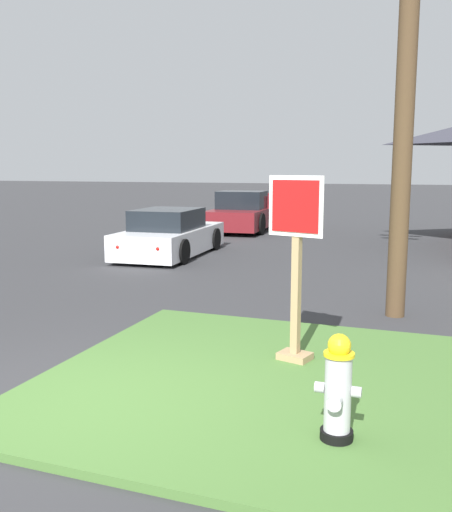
% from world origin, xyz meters
% --- Properties ---
extents(ground_plane, '(160.00, 160.00, 0.00)m').
position_xyz_m(ground_plane, '(0.00, 0.00, 0.00)').
color(ground_plane, '#333335').
extents(grass_corner_patch, '(5.32, 4.56, 0.08)m').
position_xyz_m(grass_corner_patch, '(1.83, 1.22, 0.04)').
color(grass_corner_patch, '#477033').
rests_on(grass_corner_patch, ground).
extents(fire_hydrant, '(0.38, 0.34, 0.90)m').
position_xyz_m(fire_hydrant, '(2.45, 0.08, 0.51)').
color(fire_hydrant, black).
rests_on(fire_hydrant, grass_corner_patch).
extents(stop_sign, '(0.66, 0.37, 2.15)m').
position_xyz_m(stop_sign, '(1.68, 1.89, 1.11)').
color(stop_sign, '#A3845B').
rests_on(stop_sign, grass_corner_patch).
extents(manhole_cover, '(0.70, 0.70, 0.02)m').
position_xyz_m(manhole_cover, '(0.19, 2.99, 0.01)').
color(manhole_cover, black).
rests_on(manhole_cover, ground).
extents(parked_sedan_white, '(2.00, 4.19, 1.25)m').
position_xyz_m(parked_sedan_white, '(-3.37, 9.11, 0.54)').
color(parked_sedan_white, silver).
rests_on(parked_sedan_white, ground).
extents(pickup_truck_maroon, '(2.21, 5.21, 1.48)m').
position_xyz_m(pickup_truck_maroon, '(-3.40, 15.81, 0.62)').
color(pickup_truck_maroon, maroon).
rests_on(pickup_truck_maroon, ground).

